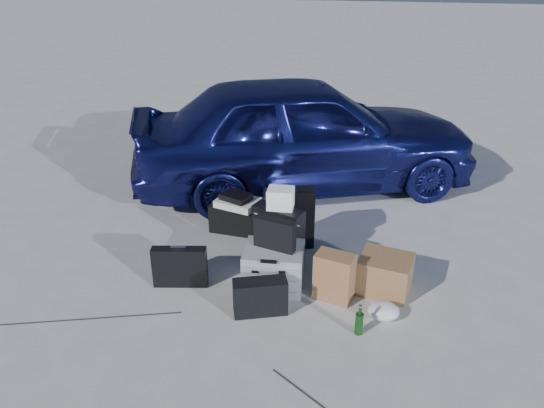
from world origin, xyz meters
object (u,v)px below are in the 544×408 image
at_px(pelican_case, 274,267).
at_px(duffel_bag, 240,218).
at_px(suitcase_left, 289,219).
at_px(green_bottle, 359,320).
at_px(car, 304,133).
at_px(cardboard_box, 385,274).
at_px(briefcase, 180,267).
at_px(suitcase_right, 278,236).

bearing_deg(pelican_case, duffel_bag, 116.59).
relative_size(suitcase_left, green_bottle, 2.48).
height_order(car, cardboard_box, car).
xyz_separation_m(pelican_case, cardboard_box, (0.99, 0.12, -0.02)).
xyz_separation_m(car, green_bottle, (0.88, -2.85, -0.59)).
relative_size(car, cardboard_box, 9.43).
bearing_deg(briefcase, suitcase_left, 35.18).
bearing_deg(green_bottle, suitcase_left, 122.13).
height_order(suitcase_right, green_bottle, suitcase_right).
relative_size(briefcase, suitcase_left, 0.77).
relative_size(suitcase_left, duffel_bag, 1.02).
distance_m(pelican_case, suitcase_right, 0.41).
bearing_deg(green_bottle, car, 107.24).
bearing_deg(pelican_case, cardboard_box, 2.75).
distance_m(car, cardboard_box, 2.50).
bearing_deg(briefcase, car, 61.92).
bearing_deg(suitcase_left, briefcase, -153.93).
relative_size(car, duffel_bag, 6.75).
relative_size(car, suitcase_right, 7.12).
bearing_deg(duffel_bag, cardboard_box, -22.59).
bearing_deg(pelican_case, green_bottle, -37.96).
bearing_deg(cardboard_box, suitcase_left, 148.50).
height_order(suitcase_right, duffel_bag, suitcase_right).
height_order(briefcase, suitcase_left, suitcase_left).
bearing_deg(green_bottle, briefcase, 167.35).
height_order(briefcase, cardboard_box, briefcase).
xyz_separation_m(car, suitcase_left, (0.09, -1.59, -0.40)).
relative_size(suitcase_right, cardboard_box, 1.32).
height_order(pelican_case, cardboard_box, pelican_case).
bearing_deg(car, suitcase_right, 159.17).
xyz_separation_m(briefcase, suitcase_right, (0.81, 0.56, 0.11)).
height_order(cardboard_box, green_bottle, cardboard_box).
relative_size(briefcase, suitcase_right, 0.83).
distance_m(car, suitcase_right, 1.97).
height_order(car, briefcase, car).
distance_m(suitcase_right, cardboard_box, 1.07).
bearing_deg(duffel_bag, suitcase_left, -15.70).
relative_size(briefcase, green_bottle, 1.90).
height_order(briefcase, duffel_bag, briefcase).
bearing_deg(green_bottle, suitcase_right, 132.13).
xyz_separation_m(briefcase, duffel_bag, (0.27, 1.11, -0.03)).
bearing_deg(car, duffel_bag, 138.24).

